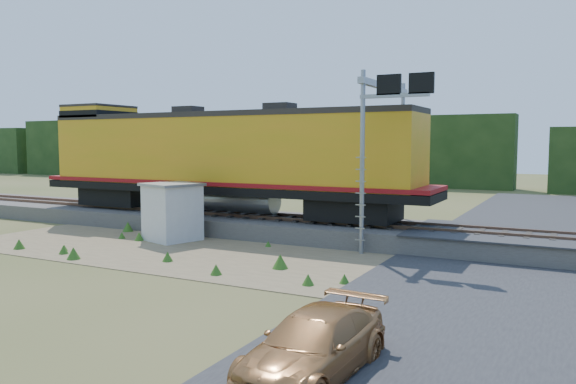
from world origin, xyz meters
The scene contains 11 objects.
ground centered at (0.00, 0.00, 0.00)m, with size 140.00×140.00×0.00m, color #475123.
ballast centered at (0.00, 6.00, 0.40)m, with size 70.00×5.00×0.80m, color slate.
rails centered at (0.00, 6.00, 0.88)m, with size 70.00×1.54×0.16m.
dirt_shoulder centered at (-2.00, 0.50, 0.01)m, with size 26.00×8.00×0.03m, color #8C7754.
road centered at (7.00, 0.74, 0.09)m, with size 7.00×66.00×0.86m.
tree_line_north centered at (0.00, 38.00, 3.07)m, with size 130.00×3.00×6.50m.
weed_clumps centered at (-3.50, 0.10, 0.00)m, with size 15.00×6.20×0.56m, color #32621C, non-canonical shape.
locomotive centered at (-6.72, 6.00, 3.75)m, with size 21.95×3.35×5.66m.
shed centered at (-6.63, 2.18, 1.34)m, with size 2.79×2.79×2.65m.
signal_gantry centered at (2.50, 5.33, 5.48)m, with size 2.90×6.20×7.32m.
car centered at (5.42, -8.43, 0.61)m, with size 1.70×4.19×1.22m, color #AE7640.
Camera 1 is at (9.80, -17.92, 4.46)m, focal length 35.00 mm.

